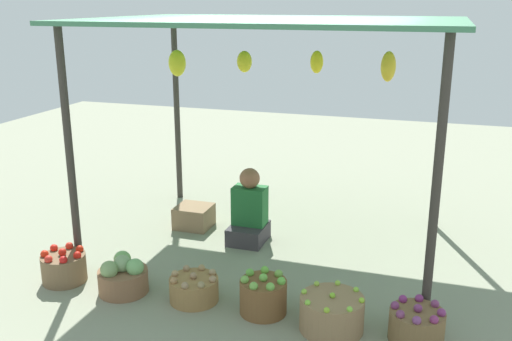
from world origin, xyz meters
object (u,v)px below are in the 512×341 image
at_px(basket_red_tomatoes, 64,267).
at_px(basket_potatoes, 194,289).
at_px(wooden_crate_near_vendor, 194,216).
at_px(basket_cabbages, 123,277).
at_px(basket_purple_onions, 417,325).
at_px(basket_green_apples, 263,295).
at_px(vendor_person, 249,214).
at_px(basket_limes, 332,313).

distance_m(basket_red_tomatoes, basket_potatoes, 1.25).
bearing_deg(wooden_crate_near_vendor, basket_cabbages, -88.95).
relative_size(basket_cabbages, basket_purple_onions, 1.05).
bearing_deg(basket_green_apples, basket_potatoes, 179.33).
bearing_deg(vendor_person, basket_potatoes, -91.51).
relative_size(basket_cabbages, basket_potatoes, 1.03).
relative_size(basket_potatoes, wooden_crate_near_vendor, 1.09).
distance_m(basket_cabbages, basket_green_apples, 1.25).
height_order(basket_cabbages, basket_purple_onions, basket_cabbages).
xyz_separation_m(basket_potatoes, wooden_crate_near_vendor, (-0.67, 1.51, 0.01)).
distance_m(basket_cabbages, basket_potatoes, 0.64).
distance_m(vendor_person, basket_green_apples, 1.47).
distance_m(basket_potatoes, basket_limes, 1.18).
xyz_separation_m(basket_red_tomatoes, wooden_crate_near_vendor, (0.58, 1.54, -0.01)).
xyz_separation_m(basket_limes, basket_purple_onions, (0.62, 0.05, -0.01)).
relative_size(vendor_person, basket_potatoes, 1.89).
bearing_deg(wooden_crate_near_vendor, basket_green_apples, -49.88).
bearing_deg(basket_cabbages, vendor_person, 64.15).
bearing_deg(basket_limes, basket_red_tomatoes, 178.91).
height_order(vendor_person, basket_red_tomatoes, vendor_person).
bearing_deg(basket_limes, basket_cabbages, 179.00).
bearing_deg(basket_potatoes, basket_purple_onions, -1.06).
distance_m(basket_green_apples, basket_limes, 0.58).
height_order(vendor_person, basket_purple_onions, vendor_person).
bearing_deg(basket_red_tomatoes, basket_limes, -1.09).
bearing_deg(basket_purple_onions, basket_limes, -175.37).
distance_m(basket_red_tomatoes, basket_limes, 2.42).
bearing_deg(basket_red_tomatoes, basket_potatoes, 1.74).
bearing_deg(basket_cabbages, wooden_crate_near_vendor, 91.05).
bearing_deg(vendor_person, wooden_crate_near_vendor, 166.52).
relative_size(vendor_person, basket_purple_onions, 1.92).
distance_m(basket_red_tomatoes, basket_green_apples, 1.85).
xyz_separation_m(basket_cabbages, basket_purple_onions, (2.44, 0.02, -0.02)).
height_order(basket_cabbages, basket_potatoes, basket_cabbages).
relative_size(vendor_person, basket_green_apples, 2.05).
relative_size(basket_potatoes, basket_limes, 0.84).
distance_m(basket_green_apples, basket_purple_onions, 1.19).
xyz_separation_m(basket_potatoes, basket_purple_onions, (1.80, -0.03, 0.02)).
relative_size(basket_potatoes, basket_green_apples, 1.08).
bearing_deg(basket_limes, basket_purple_onions, 4.63).
relative_size(basket_purple_onions, wooden_crate_near_vendor, 1.07).
bearing_deg(vendor_person, basket_limes, -51.21).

